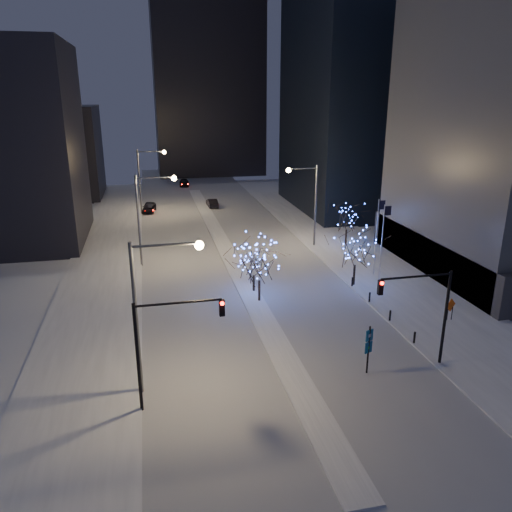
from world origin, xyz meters
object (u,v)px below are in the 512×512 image
object	(u,v)px
traffic_signal_west	(164,337)
traffic_signal_east	(426,304)
holiday_tree_plaza_near	(356,247)
holiday_tree_plaza_far	(347,218)
construction_sign	(451,307)
street_lamp_east	(309,195)
wayfinding_sign	(369,345)
street_lamp_w_near	(152,296)
car_mid	(212,203)
street_lamp_w_mid	(148,208)
car_far	(184,183)
street_lamp_w_far	(146,173)
car_near	(149,207)
holiday_tree_median_near	(259,262)
holiday_tree_median_far	(254,261)

from	to	relation	value
traffic_signal_west	traffic_signal_east	distance (m)	17.41
holiday_tree_plaza_near	holiday_tree_plaza_far	distance (m)	13.86
construction_sign	traffic_signal_east	bearing A→B (deg)	-157.68
street_lamp_east	wayfinding_sign	xyz separation A→B (m)	(-5.08, -29.00, -4.29)
street_lamp_w_near	car_mid	size ratio (longest dim) A/B	2.32
traffic_signal_west	wayfinding_sign	xyz separation A→B (m)	(13.44, 1.00, -2.60)
street_lamp_w_mid	construction_sign	bearing A→B (deg)	-39.73
car_far	holiday_tree_plaza_far	world-z (taller)	holiday_tree_plaza_far
street_lamp_w_far	holiday_tree_plaza_near	bearing A→B (deg)	-61.41
traffic_signal_west	wayfinding_sign	distance (m)	13.73
street_lamp_w_near	wayfinding_sign	bearing A→B (deg)	-4.10
street_lamp_east	traffic_signal_west	xyz separation A→B (m)	(-18.52, -30.00, -1.69)
car_near	car_mid	size ratio (longest dim) A/B	1.07
car_near	construction_sign	size ratio (longest dim) A/B	2.37
car_near	wayfinding_sign	bearing A→B (deg)	-66.34
holiday_tree_plaza_near	construction_sign	distance (m)	10.71
car_near	holiday_tree_plaza_far	distance (m)	33.85
street_lamp_w_far	holiday_tree_plaza_far	xyz separation A→B (m)	(23.90, -22.54, -2.93)
traffic_signal_east	holiday_tree_median_near	world-z (taller)	traffic_signal_east
street_lamp_w_mid	car_mid	size ratio (longest dim) A/B	2.32
traffic_signal_east	car_near	xyz separation A→B (m)	(-17.75, 52.39, -3.98)
car_far	traffic_signal_east	bearing A→B (deg)	-78.07
street_lamp_w_mid	holiday_tree_median_far	size ratio (longest dim) A/B	1.97
holiday_tree_median_near	street_lamp_w_near	bearing A→B (deg)	-127.14
street_lamp_w_mid	holiday_tree_median_far	xyz separation A→B (m)	(9.44, -10.12, -3.33)
car_far	holiday_tree_median_far	distance (m)	58.90
street_lamp_east	holiday_tree_plaza_near	xyz separation A→B (m)	(0.42, -13.66, -2.47)
holiday_tree_median_near	holiday_tree_plaza_near	world-z (taller)	holiday_tree_plaza_near
street_lamp_w_mid	holiday_tree_median_near	world-z (taller)	street_lamp_w_mid
holiday_tree_median_far	wayfinding_sign	bearing A→B (deg)	-74.17
traffic_signal_west	car_near	size ratio (longest dim) A/B	1.52
traffic_signal_west	holiday_tree_plaza_near	world-z (taller)	traffic_signal_west
car_near	car_far	bearing A→B (deg)	80.74
wayfinding_sign	car_mid	bearing A→B (deg)	70.74
street_lamp_w_near	street_lamp_east	distance (m)	33.85
car_mid	holiday_tree_median_near	bearing A→B (deg)	86.33
holiday_tree_plaza_near	holiday_tree_plaza_far	size ratio (longest dim) A/B	1.13
car_mid	wayfinding_sign	bearing A→B (deg)	91.48
car_near	holiday_tree_median_far	distance (m)	37.76
traffic_signal_west	holiday_tree_plaza_near	bearing A→B (deg)	40.79
holiday_tree_median_near	car_far	bearing A→B (deg)	91.87
street_lamp_w_near	street_lamp_w_mid	xyz separation A→B (m)	(0.00, 25.00, 0.00)
car_near	street_lamp_w_mid	bearing A→B (deg)	-81.39
traffic_signal_east	holiday_tree_plaza_near	xyz separation A→B (m)	(1.56, 15.34, -0.78)
street_lamp_east	construction_sign	world-z (taller)	street_lamp_east
holiday_tree_plaza_near	construction_sign	size ratio (longest dim) A/B	3.09
car_mid	car_far	world-z (taller)	car_mid
holiday_tree_median_near	holiday_tree_median_far	distance (m)	2.52
street_lamp_w_near	street_lamp_w_far	bearing A→B (deg)	90.00
street_lamp_w_mid	holiday_tree_median_far	bearing A→B (deg)	-47.01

